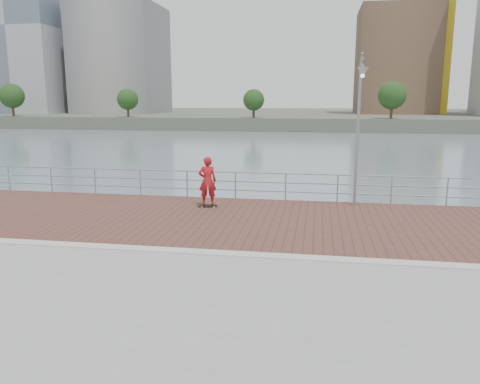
# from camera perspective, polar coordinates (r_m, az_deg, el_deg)

# --- Properties ---
(water) EXTENTS (400.00, 400.00, 0.00)m
(water) POSITION_cam_1_polar(r_m,az_deg,el_deg) (13.24, -1.49, -15.88)
(water) COLOR slate
(water) RESTS_ON ground
(brick_lane) EXTENTS (40.00, 6.80, 0.02)m
(brick_lane) POSITION_cam_1_polar(r_m,az_deg,el_deg) (15.85, 0.96, -3.46)
(brick_lane) COLOR brown
(brick_lane) RESTS_ON seawall
(curb) EXTENTS (40.00, 0.40, 0.06)m
(curb) POSITION_cam_1_polar(r_m,az_deg,el_deg) (12.44, -1.54, -7.54)
(curb) COLOR #B7B5AD
(curb) RESTS_ON seawall
(far_shore) EXTENTS (320.00, 95.00, 2.50)m
(far_shore) POSITION_cam_1_polar(r_m,az_deg,el_deg) (134.16, 8.67, 9.13)
(far_shore) COLOR #4C5142
(far_shore) RESTS_ON ground
(guardrail) EXTENTS (39.06, 0.06, 1.13)m
(guardrail) POSITION_cam_1_polar(r_m,az_deg,el_deg) (18.99, 2.50, 1.12)
(guardrail) COLOR #8C9EA8
(guardrail) RESTS_ON brick_lane
(street_lamp) EXTENTS (0.39, 1.14, 5.40)m
(street_lamp) POSITION_cam_1_polar(r_m,az_deg,el_deg) (17.72, 14.42, 10.27)
(street_lamp) COLOR gray
(street_lamp) RESTS_ON brick_lane
(skateboard) EXTENTS (0.74, 0.36, 0.08)m
(skateboard) POSITION_cam_1_polar(r_m,az_deg,el_deg) (17.72, -3.94, -1.64)
(skateboard) COLOR black
(skateboard) RESTS_ON brick_lane
(skateboarder) EXTENTS (0.76, 0.59, 1.84)m
(skateboarder) POSITION_cam_1_polar(r_m,az_deg,el_deg) (17.53, -3.99, 1.35)
(skateboarder) COLOR #AF171D
(skateboarder) RESTS_ON skateboard
(skyline) EXTENTS (233.00, 41.00, 70.07)m
(skyline) POSITION_cam_1_polar(r_m,az_deg,el_deg) (122.44, 26.42, 19.82)
(skyline) COLOR #ADA38E
(skyline) RESTS_ON far_shore
(shoreline_trees) EXTENTS (169.73, 5.13, 6.84)m
(shoreline_trees) POSITION_cam_1_polar(r_m,az_deg,el_deg) (90.17, 20.77, 10.79)
(shoreline_trees) COLOR #473323
(shoreline_trees) RESTS_ON far_shore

